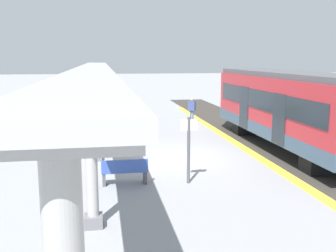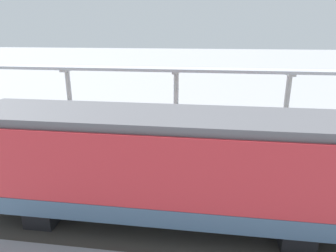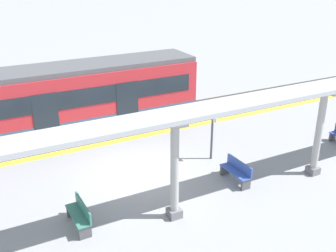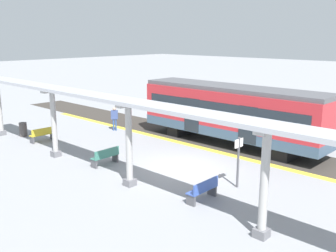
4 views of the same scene
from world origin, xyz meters
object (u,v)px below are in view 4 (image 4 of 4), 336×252
canopy_pillar_third (129,145)px  bench_extra_slot (106,157)px  bench_far_end (203,190)px  trash_bin (23,129)px  platform_info_sign (238,157)px  canopy_pillar_second (54,123)px  train_near_carriage (231,114)px  bench_near_end (43,135)px  passenger_waiting_near_edge (114,116)px  canopy_pillar_fourth (264,184)px

canopy_pillar_third → bench_extra_slot: canopy_pillar_third is taller
bench_far_end → trash_bin: size_ratio=1.68×
canopy_pillar_third → platform_info_sign: size_ratio=1.63×
canopy_pillar_second → bench_extra_slot: (-0.96, 3.08, -1.37)m
train_near_carriage → canopy_pillar_third: size_ratio=3.26×
canopy_pillar_third → bench_near_end: (-1.04, -9.27, -1.37)m
canopy_pillar_second → bench_near_end: canopy_pillar_second is taller
canopy_pillar_second → trash_bin: canopy_pillar_second is taller
canopy_pillar_second → bench_extra_slot: bearing=107.4°
bench_far_end → bench_extra_slot: size_ratio=1.00×
bench_near_end → passenger_waiting_near_edge: size_ratio=0.94×
canopy_pillar_fourth → platform_info_sign: bearing=-135.8°
canopy_pillar_fourth → canopy_pillar_third: bearing=-90.0°
bench_extra_slot → bench_near_end: bearing=-90.7°
bench_far_end → platform_info_sign: bearing=174.9°
canopy_pillar_fourth → bench_near_end: bearing=-93.8°
bench_extra_slot → platform_info_sign: size_ratio=0.69×
bench_near_end → canopy_pillar_second: bearing=72.3°
bench_extra_slot → passenger_waiting_near_edge: size_ratio=0.94×
bench_far_end → bench_extra_slot: 6.21m
passenger_waiting_near_edge → trash_bin: bearing=-30.9°
canopy_pillar_second → bench_near_end: bearing=-107.7°
canopy_pillar_second → canopy_pillar_fourth: (0.00, 12.41, 0.00)m
bench_far_end → platform_info_sign: platform_info_sign is taller
bench_extra_slot → passenger_waiting_near_edge: passenger_waiting_near_edge is taller
canopy_pillar_second → platform_info_sign: canopy_pillar_second is taller
canopy_pillar_fourth → bench_near_end: 15.77m
bench_near_end → platform_info_sign: 12.91m
bench_far_end → canopy_pillar_second: bearing=-84.2°
canopy_pillar_third → bench_far_end: bearing=106.2°
bench_far_end → platform_info_sign: size_ratio=0.68×
bench_extra_slot → trash_bin: size_ratio=1.69×
canopy_pillar_fourth → trash_bin: size_ratio=4.00×
canopy_pillar_second → canopy_pillar_fourth: bearing=90.0°
bench_near_end → trash_bin: bearing=-84.3°
bench_far_end → trash_bin: (0.12, -14.64, 0.00)m
train_near_carriage → trash_bin: size_ratio=13.04×
canopy_pillar_third → bench_far_end: (-0.95, 3.27, -1.37)m
canopy_pillar_fourth → bench_far_end: bearing=-106.9°
canopy_pillar_second → passenger_waiting_near_edge: (-5.88, -2.33, -0.81)m
train_near_carriage → bench_extra_slot: 7.95m
trash_bin → passenger_waiting_near_edge: size_ratio=0.55×
bench_near_end → bench_extra_slot: (0.08, 6.34, 0.00)m
canopy_pillar_fourth → trash_bin: (-0.83, -17.76, -1.37)m
bench_far_end → passenger_waiting_near_edge: 12.63m
canopy_pillar_second → canopy_pillar_third: 6.01m
platform_info_sign → canopy_pillar_fourth: bearing=44.2°
train_near_carriage → canopy_pillar_second: size_ratio=3.26×
train_near_carriage → trash_bin: 13.21m
trash_bin → platform_info_sign: size_ratio=0.41×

